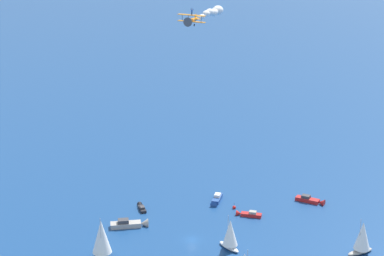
% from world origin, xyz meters
% --- Properties ---
extents(ground_plane, '(2000.00, 2000.00, 0.00)m').
position_xyz_m(ground_plane, '(0.00, 0.00, 0.00)').
color(ground_plane, navy).
extents(motorboat_near_centre, '(9.62, 4.22, 2.71)m').
position_xyz_m(motorboat_near_centre, '(-12.60, -43.94, 0.73)').
color(motorboat_near_centre, '#B21E1E').
rests_on(motorboat_near_centre, ground_plane).
extents(motorboat_far_port, '(5.88, 8.86, 2.54)m').
position_xyz_m(motorboat_far_port, '(10.82, -24.76, 0.69)').
color(motorboat_far_port, '#23478C').
rests_on(motorboat_far_port, ground_plane).
extents(sailboat_far_stbd, '(5.79, 8.26, 10.35)m').
position_xyz_m(sailboat_far_stbd, '(-39.72, -23.75, 4.72)').
color(sailboat_far_stbd, '#9E9993').
rests_on(sailboat_far_stbd, ground_plane).
extents(motorboat_inshore, '(7.81, 5.19, 2.24)m').
position_xyz_m(motorboat_inshore, '(-2.91, -22.75, 0.60)').
color(motorboat_inshore, '#B21E1E').
rests_on(motorboat_inshore, ground_plane).
extents(sailboat_offshore, '(7.86, 4.97, 9.78)m').
position_xyz_m(sailboat_offshore, '(-11.30, -2.68, 4.46)').
color(sailboat_offshore, white).
rests_on(sailboat_offshore, ground_plane).
extents(motorboat_ahead, '(6.25, 4.82, 1.85)m').
position_xyz_m(motorboat_ahead, '(25.21, -5.33, 0.50)').
color(motorboat_ahead, black).
rests_on(motorboat_ahead, ground_plane).
extents(sailboat_mid_cluster, '(8.09, 8.86, 12.12)m').
position_xyz_m(sailboat_mid_cluster, '(11.75, 23.04, 5.53)').
color(sailboat_mid_cluster, '#33704C').
rests_on(sailboat_mid_cluster, ground_plane).
extents(motorboat_outer_ring_a, '(9.37, 10.21, 3.20)m').
position_xyz_m(motorboat_outer_ring_a, '(18.99, 5.31, 0.86)').
color(motorboat_outer_ring_a, '#9E9993').
rests_on(motorboat_outer_ring_a, ground_plane).
extents(marker_buoy, '(1.10, 1.10, 2.10)m').
position_xyz_m(marker_buoy, '(3.42, -24.35, 0.39)').
color(marker_buoy, red).
rests_on(marker_buoy, ground_plane).
extents(biplane_lead, '(7.22, 7.08, 3.58)m').
position_xyz_m(biplane_lead, '(-0.11, 0.27, 61.77)').
color(biplane_lead, orange).
extents(wingwalker_lead, '(0.90, 0.42, 1.76)m').
position_xyz_m(wingwalker_lead, '(-0.18, 0.25, 63.96)').
color(wingwalker_lead, '#1E4CB2').
extents(smoke_trail_lead, '(8.81, 18.58, 2.65)m').
position_xyz_m(smoke_trail_lead, '(5.96, -15.97, 61.62)').
color(smoke_trail_lead, white).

